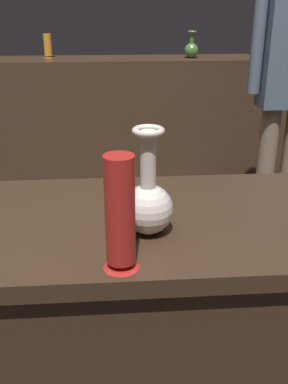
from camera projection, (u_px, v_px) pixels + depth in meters
name	position (u px, v px, depth m)	size (l,w,h in m)	color
display_plinth	(141.00, 325.00, 1.46)	(1.20, 0.64, 0.80)	#382619
back_display_shelf	(121.00, 124.00, 3.43)	(2.60, 0.40, 0.99)	#422D1E
vase_centerpiece	(148.00, 202.00, 1.19)	(0.14, 0.14, 0.29)	silver
vase_tall_behind	(120.00, 216.00, 1.01)	(0.09, 0.09, 0.28)	red
shelf_vase_right	(191.00, 49.00, 3.22)	(0.10, 0.10, 0.19)	#477A38
shelf_vase_far_right	(259.00, 36.00, 3.30)	(0.10, 0.10, 0.28)	silver
shelf_vase_left	(48.00, 46.00, 3.22)	(0.06, 0.06, 0.17)	orange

